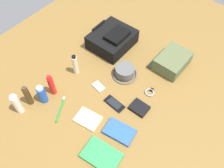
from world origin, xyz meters
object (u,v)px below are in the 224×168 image
object	(u,v)px
media_player	(99,87)
backpack	(112,39)
wristwatch	(150,92)
paperback_novel	(102,156)
travel_guidebook	(119,132)
toothpaste_tube	(17,104)
cologne_bottle	(28,96)
notepad	(88,119)
toiletry_pouch	(172,61)
sunscreen_spray	(52,85)
cell_phone	(114,104)
deodorant_spray	(42,94)
bucket_hat	(125,72)
lotion_bottle	(75,65)
wallet	(139,108)
toothbrush	(61,108)

from	to	relation	value
media_player	backpack	bearing A→B (deg)	25.55
wristwatch	paperback_novel	bearing A→B (deg)	-177.14
paperback_novel	travel_guidebook	bearing A→B (deg)	2.91
backpack	toothpaste_tube	xyz separation A→B (m)	(-0.80, 0.09, 0.02)
cologne_bottle	notepad	bearing A→B (deg)	-69.74
cologne_bottle	paperback_novel	xyz separation A→B (m)	(0.01, -0.57, -0.07)
toiletry_pouch	sunscreen_spray	world-z (taller)	sunscreen_spray
cologne_bottle	backpack	bearing A→B (deg)	-6.50
cell_phone	deodorant_spray	bearing A→B (deg)	124.71
bucket_hat	cologne_bottle	distance (m)	0.65
bucket_hat	cell_phone	world-z (taller)	bucket_hat
cologne_bottle	paperback_novel	bearing A→B (deg)	-88.55
backpack	cologne_bottle	xyz separation A→B (m)	(-0.73, 0.08, 0.02)
lotion_bottle	wallet	distance (m)	0.52
media_player	wallet	xyz separation A→B (m)	(0.03, -0.31, 0.01)
backpack	paperback_novel	bearing A→B (deg)	-145.35
lotion_bottle	wristwatch	xyz separation A→B (m)	(0.18, -0.49, -0.07)
sunscreen_spray	paperback_novel	xyz separation A→B (m)	(-0.13, -0.52, -0.07)
paperback_novel	wallet	bearing A→B (deg)	1.47
travel_guidebook	wallet	size ratio (longest dim) A/B	1.73
backpack	notepad	bearing A→B (deg)	-154.42
toothpaste_tube	media_player	xyz separation A→B (m)	(0.44, -0.26, -0.08)
wallet	cell_phone	bearing A→B (deg)	116.36
toiletry_pouch	travel_guidebook	size ratio (longest dim) A/B	1.29
cologne_bottle	travel_guidebook	size ratio (longest dim) A/B	0.86
deodorant_spray	paperback_novel	size ratio (longest dim) A/B	0.63
cell_phone	media_player	world-z (taller)	cell_phone
toiletry_pouch	cell_phone	xyz separation A→B (m)	(-0.50, 0.12, -0.04)
toiletry_pouch	deodorant_spray	bearing A→B (deg)	147.41
wallet	toothbrush	bearing A→B (deg)	128.11
bucket_hat	paperback_novel	world-z (taller)	bucket_hat
toothpaste_tube	lotion_bottle	distance (m)	0.44
backpack	wristwatch	size ratio (longest dim) A/B	4.38
lotion_bottle	paperback_novel	bearing A→B (deg)	-123.66
media_player	wallet	distance (m)	0.31
cologne_bottle	wristwatch	xyz separation A→B (m)	(0.54, -0.55, -0.07)
paperback_novel	wristwatch	size ratio (longest dim) A/B	3.13
deodorant_spray	paperback_novel	distance (m)	0.53
sunscreen_spray	cell_phone	distance (m)	0.41
lotion_bottle	wristwatch	size ratio (longest dim) A/B	2.34
backpack	toothpaste_tube	size ratio (longest dim) A/B	1.87
toiletry_pouch	lotion_bottle	bearing A→B (deg)	133.82
backpack	toothpaste_tube	bearing A→B (deg)	173.95
toiletry_pouch	cell_phone	distance (m)	0.52
sunscreen_spray	cell_phone	size ratio (longest dim) A/B	1.22
toothbrush	notepad	size ratio (longest dim) A/B	1.09
toothpaste_tube	cologne_bottle	world-z (taller)	toothpaste_tube
sunscreen_spray	lotion_bottle	size ratio (longest dim) A/B	1.03
cologne_bottle	media_player	distance (m)	0.45
bucket_hat	sunscreen_spray	xyz separation A→B (m)	(-0.41, 0.28, 0.05)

